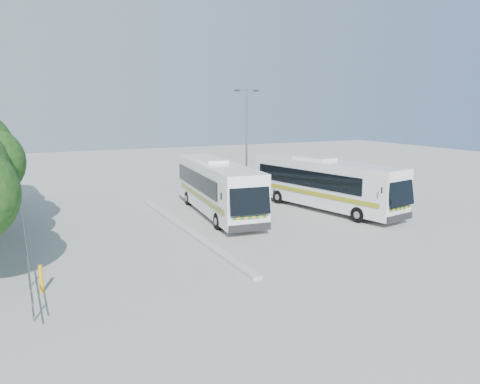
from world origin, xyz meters
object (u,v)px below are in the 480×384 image
bollard (41,279)px  coach_main (217,186)px  lamppost (247,136)px  coach_adjacent (324,183)px

bollard → coach_main: bearing=39.3°
coach_main → lamppost: lamppost is taller
coach_main → coach_adjacent: (6.56, -1.80, -0.01)m
coach_adjacent → bollard: 18.19m
coach_main → coach_adjacent: 6.80m
coach_main → lamppost: 7.21m
coach_main → lamppost: bearing=54.1°
coach_main → coach_adjacent: bearing=-9.2°
coach_adjacent → lamppost: size_ratio=1.46×
coach_main → coach_adjacent: size_ratio=1.00×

